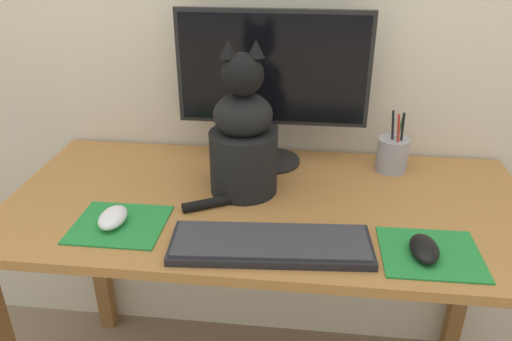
# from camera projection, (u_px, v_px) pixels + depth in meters

# --- Properties ---
(desk) EXTENTS (1.35, 0.65, 0.76)m
(desk) POSITION_uv_depth(u_px,v_px,m) (267.00, 235.00, 1.34)
(desk) COLOR #A87038
(desk) RESTS_ON ground_plane
(monitor) EXTENTS (0.54, 0.17, 0.44)m
(monitor) POSITION_uv_depth(u_px,v_px,m) (273.00, 78.00, 1.38)
(monitor) COLOR black
(monitor) RESTS_ON desk
(keyboard) EXTENTS (0.45, 0.19, 0.02)m
(keyboard) POSITION_uv_depth(u_px,v_px,m) (271.00, 244.00, 1.10)
(keyboard) COLOR black
(keyboard) RESTS_ON desk
(mousepad_left) EXTENTS (0.22, 0.19, 0.00)m
(mousepad_left) POSITION_uv_depth(u_px,v_px,m) (120.00, 224.00, 1.19)
(mousepad_left) COLOR #238438
(mousepad_left) RESTS_ON desk
(mousepad_right) EXTENTS (0.22, 0.19, 0.00)m
(mousepad_right) POSITION_uv_depth(u_px,v_px,m) (430.00, 253.00, 1.08)
(mousepad_right) COLOR #238438
(mousepad_right) RESTS_ON desk
(computer_mouse_left) EXTENTS (0.06, 0.10, 0.04)m
(computer_mouse_left) POSITION_uv_depth(u_px,v_px,m) (113.00, 218.00, 1.18)
(computer_mouse_left) COLOR white
(computer_mouse_left) RESTS_ON mousepad_left
(computer_mouse_right) EXTENTS (0.06, 0.11, 0.03)m
(computer_mouse_right) POSITION_uv_depth(u_px,v_px,m) (424.00, 248.00, 1.07)
(computer_mouse_right) COLOR black
(computer_mouse_right) RESTS_ON mousepad_right
(cat) EXTENTS (0.24, 0.25, 0.40)m
(cat) POSITION_uv_depth(u_px,v_px,m) (243.00, 139.00, 1.27)
(cat) COLOR black
(cat) RESTS_ON desk
(pen_cup) EXTENTS (0.09, 0.09, 0.18)m
(pen_cup) POSITION_uv_depth(u_px,v_px,m) (392.00, 154.00, 1.43)
(pen_cup) COLOR #99999E
(pen_cup) RESTS_ON desk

